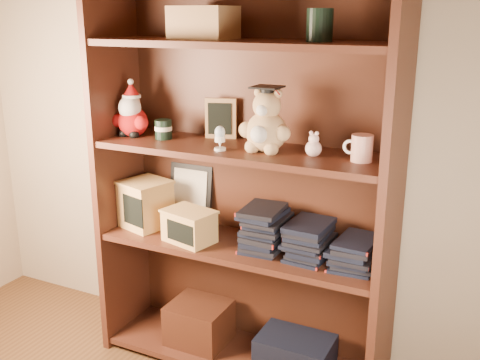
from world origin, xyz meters
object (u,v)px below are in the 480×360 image
object	(u,v)px
teacher_mug	(361,148)
treats_box	(146,204)
bookcase	(245,187)
grad_teddy_bear	(266,126)

from	to	relation	value
teacher_mug	treats_box	xyz separation A→B (m)	(-0.92, -0.00, -0.34)
bookcase	teacher_mug	bearing A→B (deg)	-6.14
bookcase	grad_teddy_bear	bearing A→B (deg)	-27.30
bookcase	treats_box	bearing A→B (deg)	-173.52
bookcase	grad_teddy_bear	xyz separation A→B (m)	(0.11, -0.06, 0.27)
bookcase	teacher_mug	size ratio (longest dim) A/B	15.09
teacher_mug	treats_box	distance (m)	0.99
teacher_mug	treats_box	size ratio (longest dim) A/B	0.46
grad_teddy_bear	treats_box	distance (m)	0.69
grad_teddy_bear	teacher_mug	bearing A→B (deg)	1.20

